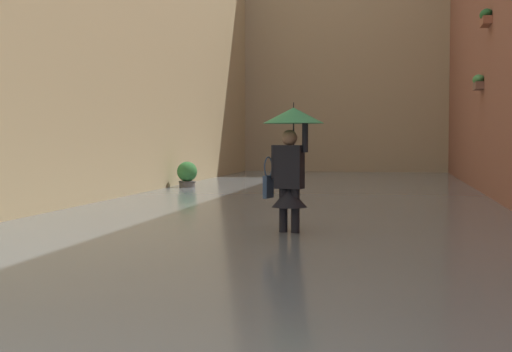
% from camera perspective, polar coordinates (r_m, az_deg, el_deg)
% --- Properties ---
extents(ground_plane, '(68.41, 68.41, 0.00)m').
position_cam_1_polar(ground_plane, '(16.18, 3.67, -2.47)').
color(ground_plane, '#605B56').
extents(flood_water, '(9.01, 33.37, 0.20)m').
position_cam_1_polar(flood_water, '(16.17, 3.67, -2.12)').
color(flood_water, slate).
rests_on(flood_water, ground_plane).
extents(building_facade_far, '(11.81, 1.80, 10.29)m').
position_cam_1_polar(building_facade_far, '(30.85, 7.08, 9.62)').
color(building_facade_far, tan).
rests_on(building_facade_far, ground_plane).
extents(person_wading, '(0.86, 0.86, 2.02)m').
position_cam_1_polar(person_wading, '(10.18, 2.75, 1.93)').
color(person_wading, '#4C4233').
rests_on(person_wading, ground_plane).
extents(potted_plant_far_right, '(0.55, 0.55, 0.90)m').
position_cam_1_polar(potted_plant_far_right, '(20.17, -5.42, -0.03)').
color(potted_plant_far_right, '#66605B').
rests_on(potted_plant_far_right, ground_plane).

